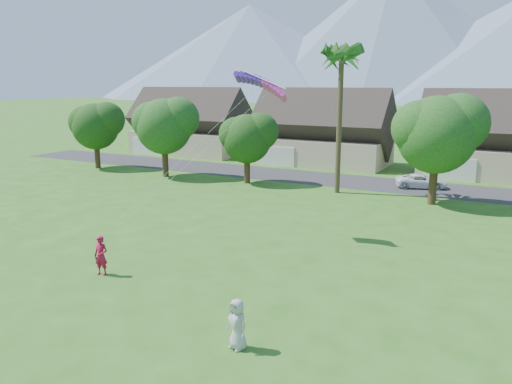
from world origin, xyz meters
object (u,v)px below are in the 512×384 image
Objects in this scene: parked_car at (421,181)px; parafoil_kite at (262,83)px; kite_flyer at (101,256)px; watcher at (237,324)px.

parked_car is 22.18m from parafoil_kite.
kite_flyer is 30.95m from parked_car.
watcher is (9.50, -2.86, -0.05)m from kite_flyer.
watcher is 16.30m from parafoil_kite.
kite_flyer is 13.49m from parafoil_kite.
kite_flyer is at bearing 142.17° from parked_car.
parafoil_kite reaches higher than kite_flyer.
parked_car is at bearing 108.06° from watcher.
kite_flyer is at bearing -178.03° from watcher.
kite_flyer is 0.57× the size of parafoil_kite.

